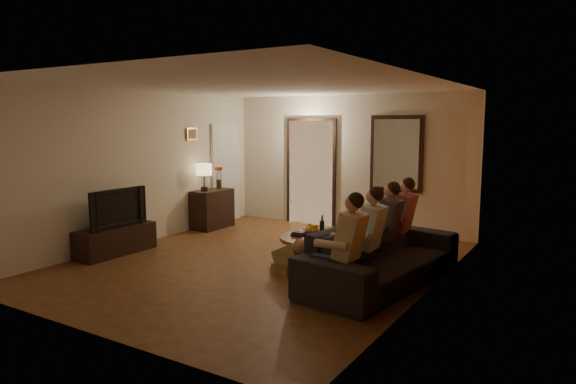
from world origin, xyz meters
The scene contains 33 objects.
floor centered at (0.00, 0.00, 0.00)m, with size 5.00×6.00×0.01m, color #493013.
ceiling centered at (0.00, 0.00, 2.60)m, with size 5.00×6.00×0.01m, color white.
back_wall centered at (0.00, 3.00, 1.30)m, with size 5.00×0.02×2.60m, color beige.
front_wall centered at (0.00, -3.00, 1.30)m, with size 5.00×0.02×2.60m, color beige.
left_wall centered at (-2.50, 0.00, 1.30)m, with size 0.02×6.00×2.60m, color beige.
right_wall centered at (2.50, 0.00, 1.30)m, with size 0.02×6.00×2.60m, color beige.
orange_accent centered at (2.49, 0.00, 1.30)m, with size 0.01×6.00×2.60m, color #BE6420.
kitchen_doorway centered at (-0.80, 2.98, 1.05)m, with size 1.00×0.06×2.10m, color #FFE0A5.
door_trim centered at (-0.80, 2.97, 1.05)m, with size 1.12×0.04×2.22m, color black.
fridge_glimpse centered at (-0.55, 2.98, 0.90)m, with size 0.45×0.03×1.70m, color silver.
mirror_frame centered at (1.00, 2.96, 1.50)m, with size 1.00×0.05×1.40m, color black.
mirror_glass centered at (1.00, 2.93, 1.50)m, with size 0.86×0.02×1.26m, color white.
white_door centered at (-2.46, 2.30, 1.02)m, with size 0.06×0.85×2.04m, color white.
framed_art centered at (-2.47, 1.30, 1.85)m, with size 0.03×0.28×0.24m, color #B28C33.
art_canvas centered at (-2.46, 1.30, 1.85)m, with size 0.01×0.22×0.18m, color brown.
dresser centered at (-2.25, 1.59, 0.38)m, with size 0.45×0.85×0.76m, color black.
table_lamp centered at (-2.25, 1.37, 1.03)m, with size 0.30×0.30×0.54m, color beige, non-canonical shape.
flower_vase centered at (-2.25, 1.81, 0.98)m, with size 0.14×0.14×0.44m, color #AD2112, non-canonical shape.
tv_stand centered at (-2.25, -0.77, 0.22)m, with size 0.45×1.31×0.44m, color black.
tv centered at (-2.25, -0.77, 0.74)m, with size 0.14×1.06×0.61m, color black.
sofa centered at (1.91, 0.00, 0.38)m, with size 1.02×2.60×0.76m, color black.
person_a centered at (1.81, -0.90, 0.60)m, with size 0.60×0.40×1.20m, color tan, non-canonical shape.
person_b centered at (1.81, -0.30, 0.60)m, with size 0.60×0.40×1.20m, color tan, non-canonical shape.
person_c centered at (1.81, 0.30, 0.60)m, with size 0.60×0.40×1.20m, color tan, non-canonical shape.
person_d centered at (1.81, 0.90, 0.60)m, with size 0.60×0.40×1.20m, color tan, non-canonical shape.
dog centered at (0.68, -0.31, 0.28)m, with size 0.56×0.24×0.56m, color #9D8348, non-canonical shape.
coffee_table centered at (0.81, 0.23, 0.23)m, with size 1.03×1.03×0.45m, color brown.
bowl centered at (0.63, 0.45, 0.48)m, with size 0.26×0.26×0.06m, color white.
oranges centered at (0.63, 0.45, 0.55)m, with size 0.20×0.20×0.08m, color orange, non-canonical shape.
wine_bottle centered at (0.86, 0.33, 0.60)m, with size 0.07×0.07×0.31m, color black, non-canonical shape.
wine_glass centered at (0.99, 0.28, 0.50)m, with size 0.06×0.06×0.10m, color silver.
book_stack centered at (0.59, 0.13, 0.48)m, with size 0.20×0.15×0.07m, color black, non-canonical shape.
laptop centered at (0.91, -0.05, 0.46)m, with size 0.33×0.21×0.03m, color black.
Camera 1 is at (4.25, -6.10, 2.08)m, focal length 32.00 mm.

